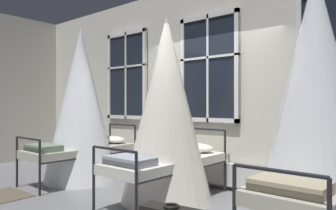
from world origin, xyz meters
The scene contains 7 objects.
ground centered at (0.00, 0.00, 0.00)m, with size 20.13×20.13×0.00m, color slate.
back_wall_with_windows centered at (0.00, 1.17, 1.74)m, with size 9.73×0.10×3.48m, color beige.
window_bank centered at (0.00, 1.05, 1.17)m, with size 5.16×0.10×2.80m.
cot_first centered at (-1.97, -0.08, 1.32)m, with size 1.29×1.98×2.74m.
cot_second centered at (0.00, -0.02, 1.27)m, with size 1.29×1.96×2.62m.
cot_third centered at (1.99, 0.00, 1.34)m, with size 1.29×1.98×2.77m.
rug_first centered at (-2.01, -1.39, 0.01)m, with size 0.80×0.56×0.01m, color brown.
Camera 1 is at (2.96, -3.49, 1.35)m, focal length 34.53 mm.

